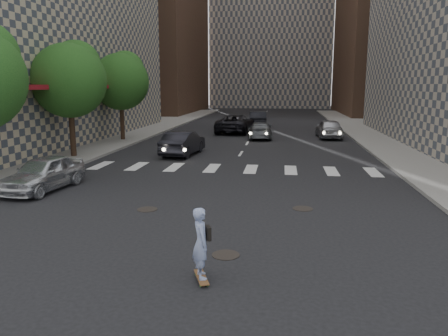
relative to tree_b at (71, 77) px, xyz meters
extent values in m
plane|color=black|center=(9.45, -11.14, -4.65)|extent=(160.00, 160.00, 0.00)
cube|color=gray|center=(-5.05, 8.86, -4.57)|extent=(13.00, 80.00, 0.15)
cube|color=black|center=(-1.75, -1.14, -2.65)|extent=(0.30, 14.00, 4.00)
cube|color=maroon|center=(-0.95, -1.14, -0.55)|extent=(1.60, 14.00, 0.25)
cube|color=black|center=(20.65, 2.86, -2.65)|extent=(0.30, 18.00, 4.00)
cylinder|color=#382619|center=(-0.05, -0.14, -3.10)|extent=(0.32, 0.32, 2.80)
sphere|color=#184416|center=(-0.05, -0.14, -0.20)|extent=(4.20, 4.20, 4.20)
sphere|color=#184416|center=(0.15, 0.46, 0.70)|extent=(2.80, 2.80, 2.80)
cylinder|color=#382619|center=(-0.05, 7.86, -3.10)|extent=(0.32, 0.32, 2.80)
sphere|color=#184416|center=(-0.05, 7.86, -0.20)|extent=(4.20, 4.20, 4.20)
sphere|color=#184416|center=(0.15, 8.46, 0.70)|extent=(2.80, 2.80, 2.80)
cylinder|color=black|center=(10.65, -13.64, -4.64)|extent=(0.70, 0.70, 0.02)
cylinder|color=black|center=(7.45, -9.94, -4.64)|extent=(0.70, 0.70, 0.02)
cylinder|color=black|center=(12.75, -9.14, -4.64)|extent=(0.70, 0.70, 0.02)
cube|color=brown|center=(10.31, -15.14, -4.57)|extent=(0.49, 0.85, 0.02)
cylinder|color=green|center=(10.35, -15.44, -4.62)|extent=(0.05, 0.06, 0.06)
cylinder|color=green|center=(10.49, -15.39, -4.62)|extent=(0.05, 0.06, 0.06)
cylinder|color=green|center=(10.14, -14.89, -4.62)|extent=(0.05, 0.06, 0.06)
cylinder|color=green|center=(10.28, -14.83, -4.62)|extent=(0.05, 0.06, 0.06)
imported|color=#839CBE|center=(10.31, -15.14, -3.78)|extent=(0.55, 0.67, 1.56)
cube|color=black|center=(10.45, -15.03, -3.59)|extent=(0.18, 0.27, 0.30)
imported|color=silver|center=(2.45, -7.74, -3.94)|extent=(2.10, 4.28, 1.41)
imported|color=black|center=(6.02, 1.86, -3.92)|extent=(2.02, 4.56, 1.46)
imported|color=slate|center=(10.22, 10.86, -3.99)|extent=(2.21, 4.66, 1.31)
imported|color=black|center=(7.83, 14.86, -3.83)|extent=(3.28, 6.13, 1.64)
imported|color=#ACAEB3|center=(15.71, 11.91, -3.87)|extent=(2.00, 4.60, 1.54)
imported|color=black|center=(9.48, 20.86, -3.86)|extent=(1.99, 4.88, 1.58)
camera|label=1|loc=(11.98, -23.89, -0.45)|focal=35.00mm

